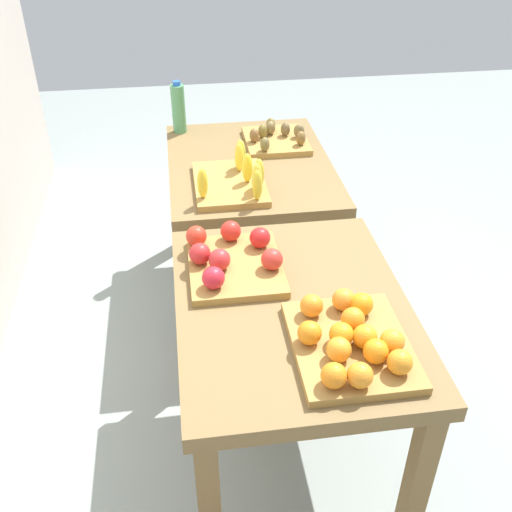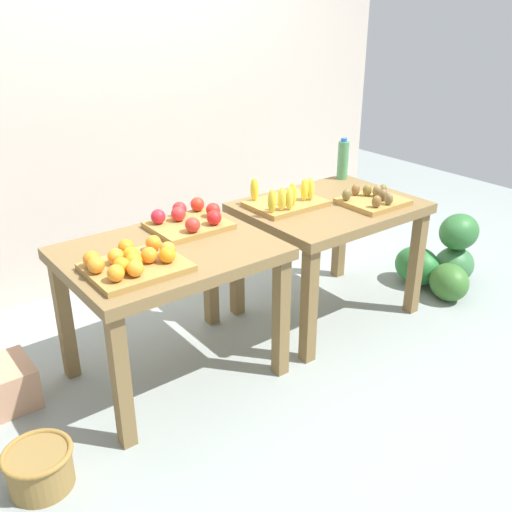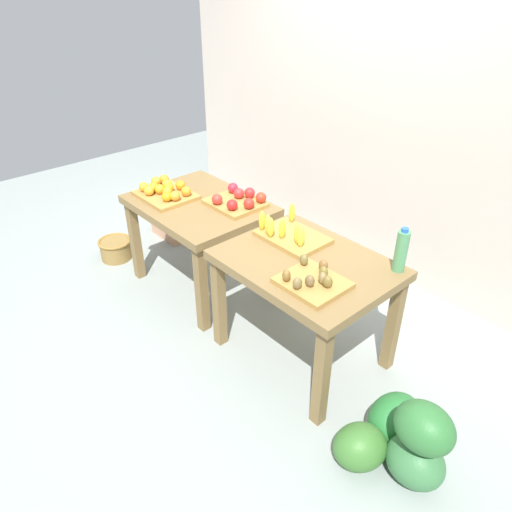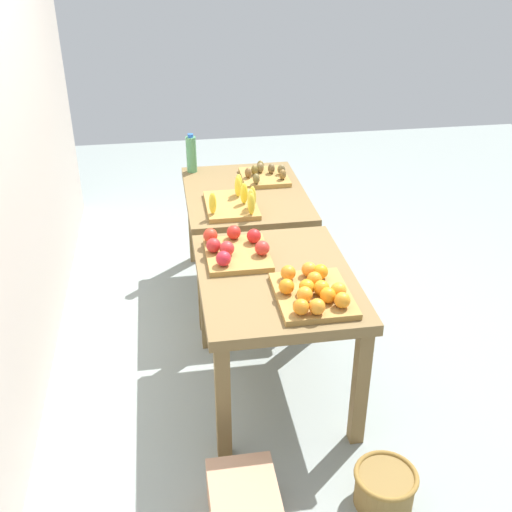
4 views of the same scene
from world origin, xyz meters
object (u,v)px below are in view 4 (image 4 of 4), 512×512
Objects in this scene: kiwi_bin at (264,175)px; banana_crate at (234,202)px; display_table_left at (276,293)px; wicker_basket at (385,487)px; cardboard_produce_box at (244,507)px; apple_bin at (235,249)px; watermelon_pile at (258,209)px; water_bottle at (191,154)px; display_table_right at (245,206)px; orange_bin at (313,291)px.

banana_crate is at bearing 149.18° from kiwi_bin.
kiwi_bin is (0.45, -0.27, -0.01)m from banana_crate.
display_table_left is 3.54× the size of wicker_basket.
apple_bin is at bearing -5.93° from cardboard_produce_box.
watermelon_pile is 2.90m from wicker_basket.
cardboard_produce_box is at bearing -179.37° from water_bottle.
display_table_left reaches higher than cardboard_produce_box.
display_table_left is 0.88m from banana_crate.
water_bottle is at bearing 130.91° from watermelon_pile.
display_table_right is 2.89× the size of kiwi_bin.
apple_bin is at bearing 172.84° from banana_crate.
banana_crate is at bearing -162.24° from water_bottle.
display_table_right is 3.71× the size of water_bottle.
banana_crate is at bearing 7.02° from display_table_left.
display_table_right is 2.32× the size of orange_bin.
display_table_left is 2.89× the size of kiwi_bin.
display_table_left is 1.33m from kiwi_bin.
water_bottle reaches higher than wicker_basket.
kiwi_bin is (1.57, -0.03, -0.01)m from orange_bin.
display_table_right is 0.32m from banana_crate.
wicker_basket is at bearing -175.16° from kiwi_bin.
cardboard_produce_box is (-0.88, 0.30, -0.53)m from display_table_left.
display_table_right is at bearing 139.67° from kiwi_bin.
water_bottle is at bearing 11.90° from display_table_left.
display_table_right is 1.62× the size of watermelon_pile.
apple_bin reaches higher than display_table_left.
water_bottle reaches higher than watermelon_pile.
cardboard_produce_box is (-2.00, 0.30, -0.53)m from display_table_right.
water_bottle reaches higher than orange_bin.
water_bottle is 2.62m from wicker_basket.
display_table_right is 2.09m from cardboard_produce_box.
orange_bin reaches higher than kiwi_bin.
cardboard_produce_box is at bearing 174.07° from apple_bin.
banana_crate is (0.62, -0.08, 0.00)m from apple_bin.
apple_bin is 1.94m from watermelon_pile.
cardboard_produce_box is (-1.12, 0.12, -0.68)m from apple_bin.
water_bottle is (0.69, 0.22, 0.09)m from banana_crate.
water_bottle is (1.31, 0.14, 0.09)m from apple_bin.
watermelon_pile reaches higher than cardboard_produce_box.
display_table_right reaches higher than watermelon_pile.
watermelon_pile is 2.19× the size of wicker_basket.
display_table_right is 2.58× the size of apple_bin.
water_bottle is at bearing 0.63° from cardboard_produce_box.
kiwi_bin is at bearing -30.82° from banana_crate.
watermelon_pile is at bearing -6.63° from display_table_left.
banana_crate is (1.11, 0.24, -0.00)m from orange_bin.
apple_bin is 1.37× the size of wicker_basket.
water_bottle is at bearing 37.28° from display_table_right.
display_table_left reaches higher than wicker_basket.
display_table_right reaches higher than wicker_basket.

